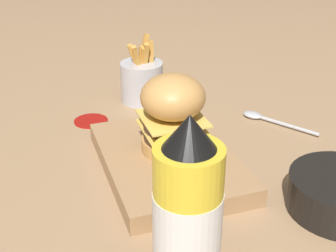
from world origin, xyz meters
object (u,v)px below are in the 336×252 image
burger (173,113)px  ketchup_bottle (188,213)px  spoon (264,118)px  serving_board (168,161)px  fries_basket (142,80)px

burger → ketchup_bottle: size_ratio=0.60×
burger → spoon: size_ratio=0.90×
serving_board → ketchup_bottle: ketchup_bottle is taller
serving_board → burger: bearing=132.4°
burger → ketchup_bottle: bearing=-15.6°
serving_board → burger: (-0.01, 0.01, 0.08)m
serving_board → ketchup_bottle: 0.26m
burger → ketchup_bottle: (0.25, -0.07, 0.00)m
ketchup_bottle → fries_basket: size_ratio=1.48×
serving_board → ketchup_bottle: bearing=-13.7°
fries_basket → ketchup_bottle: bearing=-10.3°
ketchup_bottle → spoon: size_ratio=1.51×
ketchup_bottle → fries_basket: ketchup_bottle is taller
serving_board → ketchup_bottle: (0.24, -0.06, 0.08)m
serving_board → spoon: (-0.11, 0.24, -0.01)m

